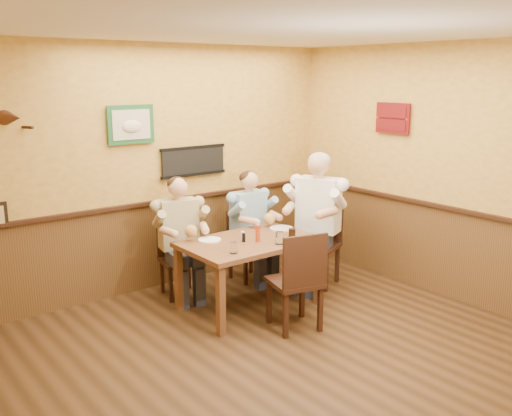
{
  "coord_description": "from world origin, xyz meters",
  "views": [
    {
      "loc": [
        -2.95,
        -3.28,
        2.44
      ],
      "look_at": [
        0.58,
        1.25,
        1.1
      ],
      "focal_mm": 40.0,
      "sensor_mm": 36.0,
      "label": 1
    }
  ],
  "objects": [
    {
      "name": "pepper_shaker",
      "position": [
        0.45,
        1.29,
        0.8
      ],
      "size": [
        0.05,
        0.05,
        0.09
      ],
      "primitive_type": "cylinder",
      "rotation": [
        0.0,
        0.0,
        0.28
      ],
      "color": "black",
      "rests_on": "dining_table"
    },
    {
      "name": "water_glass_left",
      "position": [
        0.14,
        1.03,
        0.81
      ],
      "size": [
        0.08,
        0.08,
        0.11
      ],
      "primitive_type": "cylinder",
      "rotation": [
        0.0,
        0.0,
        0.07
      ],
      "color": "white",
      "rests_on": "dining_table"
    },
    {
      "name": "diner_blue_polo",
      "position": [
        1.05,
        2.01,
        0.6
      ],
      "size": [
        0.56,
        0.56,
        1.2
      ],
      "primitive_type": null,
      "rotation": [
        0.0,
        0.0,
        -0.02
      ],
      "color": "#8DB5D4",
      "rests_on": "ground"
    },
    {
      "name": "chair_right_end",
      "position": [
        1.59,
        1.36,
        0.5
      ],
      "size": [
        0.61,
        0.61,
        1.0
      ],
      "primitive_type": null,
      "rotation": [
        0.0,
        0.0,
        -1.15
      ],
      "color": "#351D11",
      "rests_on": "ground"
    },
    {
      "name": "dining_table",
      "position": [
        0.53,
        1.3,
        0.66
      ],
      "size": [
        1.4,
        0.9,
        0.75
      ],
      "color": "brown",
      "rests_on": "ground"
    },
    {
      "name": "plate_far_right",
      "position": [
        1.09,
        1.43,
        0.76
      ],
      "size": [
        0.34,
        0.34,
        0.02
      ],
      "primitive_type": "cylinder",
      "rotation": [
        0.0,
        0.0,
        -0.36
      ],
      "color": "silver",
      "rests_on": "dining_table"
    },
    {
      "name": "salt_shaker",
      "position": [
        0.5,
        1.37,
        0.79
      ],
      "size": [
        0.04,
        0.04,
        0.09
      ],
      "primitive_type": "cylinder",
      "rotation": [
        0.0,
        0.0,
        -0.21
      ],
      "color": "white",
      "rests_on": "dining_table"
    },
    {
      "name": "water_glass_mid",
      "position": [
        0.69,
        1.0,
        0.82
      ],
      "size": [
        0.11,
        0.11,
        0.13
      ],
      "primitive_type": "cylinder",
      "rotation": [
        0.0,
        0.0,
        0.24
      ],
      "color": "white",
      "rests_on": "dining_table"
    },
    {
      "name": "chair_back_left",
      "position": [
        0.12,
        2.06,
        0.43
      ],
      "size": [
        0.47,
        0.47,
        0.86
      ],
      "primitive_type": null,
      "rotation": [
        0.0,
        0.0,
        -0.21
      ],
      "color": "#351D11",
      "rests_on": "ground"
    },
    {
      "name": "room",
      "position": [
        0.13,
        0.17,
        1.69
      ],
      "size": [
        5.02,
        5.03,
        2.81
      ],
      "color": "#301E0E",
      "rests_on": "ground"
    },
    {
      "name": "chair_back_right",
      "position": [
        1.05,
        2.01,
        0.42
      ],
      "size": [
        0.4,
        0.4,
        0.84
      ],
      "primitive_type": null,
      "rotation": [
        0.0,
        0.0,
        -0.02
      ],
      "color": "#351D11",
      "rests_on": "ground"
    },
    {
      "name": "diner_tan_shirt",
      "position": [
        0.12,
        2.06,
        0.61
      ],
      "size": [
        0.67,
        0.67,
        1.23
      ],
      "primitive_type": null,
      "rotation": [
        0.0,
        0.0,
        -0.21
      ],
      "color": "#C5B787",
      "rests_on": "ground"
    },
    {
      "name": "plate_far_left",
      "position": [
        0.19,
        1.55,
        0.76
      ],
      "size": [
        0.25,
        0.25,
        0.02
      ],
      "primitive_type": "cylinder",
      "rotation": [
        0.0,
        0.0,
        0.01
      ],
      "color": "white",
      "rests_on": "dining_table"
    },
    {
      "name": "chair_near_side",
      "position": [
        0.57,
        0.63,
        0.5
      ],
      "size": [
        0.56,
        0.56,
        1.0
      ],
      "primitive_type": null,
      "rotation": [
        0.0,
        0.0,
        2.89
      ],
      "color": "#351D11",
      "rests_on": "ground"
    },
    {
      "name": "hot_sauce_bottle",
      "position": [
        0.57,
        1.21,
        0.85
      ],
      "size": [
        0.06,
        0.06,
        0.2
      ],
      "primitive_type": "cylinder",
      "rotation": [
        0.0,
        0.0,
        0.41
      ],
      "color": "#B63A13",
      "rests_on": "dining_table"
    },
    {
      "name": "diner_white_elder",
      "position": [
        1.59,
        1.36,
        0.71
      ],
      "size": [
        0.87,
        0.87,
        1.42
      ],
      "primitive_type": null,
      "rotation": [
        0.0,
        0.0,
        -1.15
      ],
      "color": "white",
      "rests_on": "ground"
    },
    {
      "name": "cola_tumbler",
      "position": [
        0.95,
        1.1,
        0.8
      ],
      "size": [
        0.08,
        0.08,
        0.1
      ],
      "primitive_type": "cylinder",
      "rotation": [
        0.0,
        0.0,
        0.02
      ],
      "color": "black",
      "rests_on": "dining_table"
    }
  ]
}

